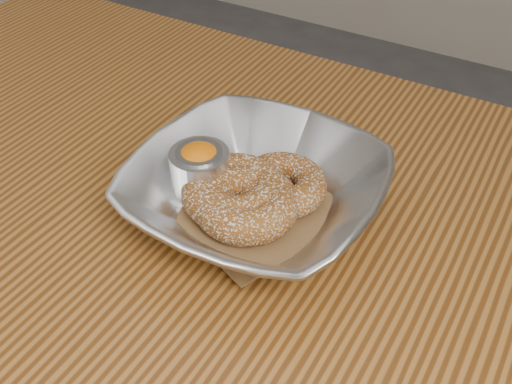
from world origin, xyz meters
The scene contains 7 objects.
table centered at (0.00, 0.00, 0.65)m, with size 1.20×0.80×0.75m.
serving_bowl centered at (0.03, 0.07, 0.78)m, with size 0.24×0.24×0.06m, color silver.
parchment centered at (0.03, 0.07, 0.76)m, with size 0.14×0.14×0.00m, color brown.
donut_back centered at (0.04, 0.09, 0.78)m, with size 0.09×0.09×0.03m, color brown.
donut_front centered at (0.03, 0.05, 0.78)m, with size 0.10×0.10×0.04m, color brown.
donut_extra centered at (0.01, 0.06, 0.78)m, with size 0.10×0.10×0.04m, color brown.
ramekin centered at (-0.03, 0.06, 0.79)m, with size 0.06×0.06×0.06m.
Camera 1 is at (0.25, -0.31, 1.15)m, focal length 42.00 mm.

